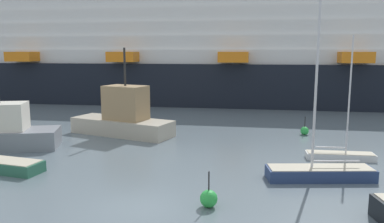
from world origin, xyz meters
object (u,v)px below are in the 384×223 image
channel_buoy_0 (305,131)px  cruise_ship (139,57)px  sailboat_0 (340,154)px  sailboat_2 (320,171)px  channel_buoy_1 (209,199)px  fishing_boat_1 (123,118)px

channel_buoy_0 → cruise_ship: bearing=134.7°
channel_buoy_0 → cruise_ship: (-19.52, 19.74, 5.54)m
sailboat_0 → sailboat_2: bearing=-116.5°
sailboat_0 → channel_buoy_0: size_ratio=5.05×
channel_buoy_1 → cruise_ship: bearing=111.0°
sailboat_2 → channel_buoy_0: size_ratio=6.08×
fishing_boat_1 → sailboat_0: bearing=1.0°
fishing_boat_1 → cruise_ship: (-5.15, 21.90, 4.48)m
sailboat_0 → channel_buoy_0: sailboat_0 is taller
channel_buoy_0 → cruise_ship: cruise_ship is taller
sailboat_2 → fishing_boat_1: (-13.66, 8.76, 0.94)m
fishing_boat_1 → cruise_ship: 22.94m
channel_buoy_1 → sailboat_0: bearing=49.3°
sailboat_0 → cruise_ship: cruise_ship is taller
sailboat_0 → cruise_ship: size_ratio=0.08×
sailboat_0 → fishing_boat_1: sailboat_0 is taller
channel_buoy_1 → channel_buoy_0: bearing=68.5°
sailboat_2 → cruise_ship: cruise_ship is taller
fishing_boat_1 → cruise_ship: cruise_ship is taller
sailboat_2 → channel_buoy_1: size_ratio=5.72×
sailboat_0 → cruise_ship: (-20.73, 26.63, 5.52)m
sailboat_2 → fishing_boat_1: 16.26m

